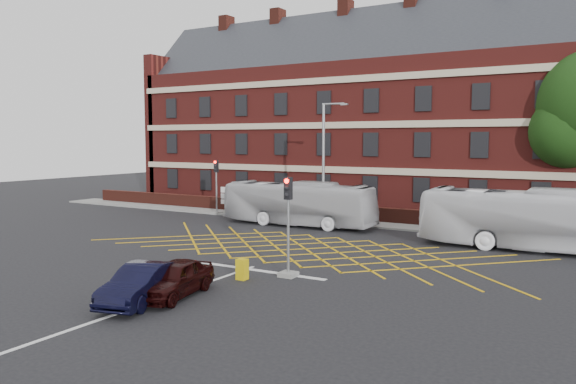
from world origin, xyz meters
The scene contains 16 objects.
ground centered at (0.00, 0.00, 0.00)m, with size 120.00×120.00×0.00m, color black.
victorian_building centered at (0.25, 22.00, 7.84)m, with size 51.00×12.17×20.40m.
boundary_wall centered at (0.00, 13.00, 0.55)m, with size 56.00×0.50×1.10m, color #491A13.
far_pavement centered at (0.00, 12.00, 0.06)m, with size 60.00×3.00×0.12m, color slate.
box_junction_hatching centered at (0.00, 2.00, 0.01)m, with size 11.50×0.12×0.02m, color #CC990C.
stop_line centered at (0.00, -3.50, 0.01)m, with size 8.00×0.30×0.02m, color silver.
centre_line centered at (0.00, -10.00, 0.01)m, with size 0.15×14.00×0.02m, color silver.
bus_left centered at (-4.41, 8.99, 1.51)m, with size 2.54×10.84×3.02m, color #BCBCC0.
bus_right centered at (10.67, 7.75, 1.65)m, with size 2.77×11.84×3.30m, color silver.
car_navy centered at (-0.25, -9.75, 0.69)m, with size 1.46×4.18×1.38m, color black.
car_maroon centered at (0.21, -8.57, 0.68)m, with size 1.61×4.01×1.37m, color black.
traffic_light_near centered at (2.34, -3.78, 1.76)m, with size 0.70×0.70×4.27m.
traffic_light_far centered at (-12.79, 10.78, 1.76)m, with size 0.70×0.70×4.27m.
street_lamp centered at (-2.81, 9.74, 2.80)m, with size 2.25×1.00×8.28m.
direction_signs centered at (-12.32, 11.48, 1.38)m, with size 1.10×0.16×2.20m.
utility_cabinet centered at (0.93, -5.19, 0.44)m, with size 0.42×0.39×0.87m, color #C6A70B.
Camera 1 is at (14.32, -24.09, 5.83)m, focal length 35.00 mm.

